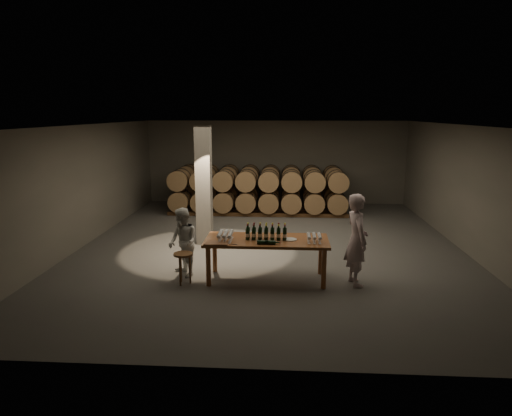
# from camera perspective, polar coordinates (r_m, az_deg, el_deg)

# --- Properties ---
(room) EXTENTS (12.00, 12.00, 12.00)m
(room) POSITION_cam_1_polar(r_m,az_deg,el_deg) (12.31, -6.53, 2.83)
(room) COLOR #54524F
(room) RESTS_ON ground
(tasting_table) EXTENTS (2.60, 1.10, 0.90)m
(tasting_table) POSITION_cam_1_polar(r_m,az_deg,el_deg) (9.67, 1.34, -4.50)
(tasting_table) COLOR brown
(tasting_table) RESTS_ON ground
(barrel_stack_back) EXTENTS (6.26, 0.95, 1.57)m
(barrel_stack_back) POSITION_cam_1_polar(r_m,az_deg,el_deg) (17.21, 0.49, 2.89)
(barrel_stack_back) COLOR brown
(barrel_stack_back) RESTS_ON ground
(barrel_stack_front) EXTENTS (6.26, 0.95, 1.57)m
(barrel_stack_front) POSITION_cam_1_polar(r_m,az_deg,el_deg) (15.83, 0.21, 2.10)
(barrel_stack_front) COLOR brown
(barrel_stack_front) RESTS_ON ground
(bottle_cluster) EXTENTS (0.86, 0.23, 0.34)m
(bottle_cluster) POSITION_cam_1_polar(r_m,az_deg,el_deg) (9.61, 1.28, -3.22)
(bottle_cluster) COLOR black
(bottle_cluster) RESTS_ON tasting_table
(lying_bottles) EXTENTS (0.48, 0.08, 0.08)m
(lying_bottles) POSITION_cam_1_polar(r_m,az_deg,el_deg) (9.26, 1.38, -4.32)
(lying_bottles) COLOR black
(lying_bottles) RESTS_ON tasting_table
(glass_cluster_left) EXTENTS (0.31, 0.53, 0.18)m
(glass_cluster_left) POSITION_cam_1_polar(r_m,az_deg,el_deg) (9.55, -3.86, -3.27)
(glass_cluster_left) COLOR silver
(glass_cluster_left) RESTS_ON tasting_table
(glass_cluster_right) EXTENTS (0.30, 0.41, 0.16)m
(glass_cluster_right) POSITION_cam_1_polar(r_m,az_deg,el_deg) (9.50, 7.29, -3.52)
(glass_cluster_right) COLOR silver
(glass_cluster_right) RESTS_ON tasting_table
(plate) EXTENTS (0.27, 0.27, 0.02)m
(plate) POSITION_cam_1_polar(r_m,az_deg,el_deg) (9.62, 4.30, -3.93)
(plate) COLOR silver
(plate) RESTS_ON tasting_table
(notebook_near) EXTENTS (0.28, 0.22, 0.03)m
(notebook_near) POSITION_cam_1_polar(r_m,az_deg,el_deg) (9.28, -4.38, -4.47)
(notebook_near) COLOR brown
(notebook_near) RESTS_ON tasting_table
(notebook_corner) EXTENTS (0.25, 0.31, 0.03)m
(notebook_corner) POSITION_cam_1_polar(r_m,az_deg,el_deg) (9.36, -5.66, -4.37)
(notebook_corner) COLOR brown
(notebook_corner) RESTS_ON tasting_table
(pen) EXTENTS (0.13, 0.05, 0.01)m
(pen) POSITION_cam_1_polar(r_m,az_deg,el_deg) (9.25, -2.73, -4.57)
(pen) COLOR black
(pen) RESTS_ON tasting_table
(stool) EXTENTS (0.40, 0.40, 0.66)m
(stool) POSITION_cam_1_polar(r_m,az_deg,el_deg) (9.64, -9.08, -6.29)
(stool) COLOR brown
(stool) RESTS_ON ground
(person_man) EXTENTS (0.59, 0.78, 1.92)m
(person_man) POSITION_cam_1_polar(r_m,az_deg,el_deg) (9.60, 12.47, -3.89)
(person_man) COLOR beige
(person_man) RESTS_ON ground
(person_woman) EXTENTS (0.89, 0.93, 1.51)m
(person_woman) POSITION_cam_1_polar(r_m,az_deg,el_deg) (10.04, -9.12, -4.27)
(person_woman) COLOR silver
(person_woman) RESTS_ON ground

